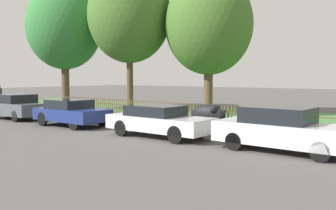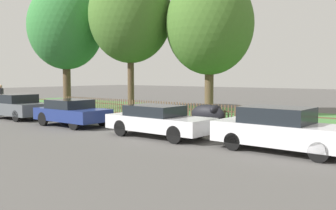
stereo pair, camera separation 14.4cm
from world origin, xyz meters
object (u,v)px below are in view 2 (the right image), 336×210
(tree_nearest_kerb, at_px, (66,27))
(parked_car_navy_estate, at_px, (72,112))
(parked_car_red_compact, at_px, (158,120))
(pedestrian_near_fence, at_px, (1,96))
(tree_behind_motorcycle, at_px, (130,15))
(parked_car_white_van, at_px, (281,129))
(covered_motorcycle, at_px, (208,114))
(parked_car_black_saloon, at_px, (19,106))
(tree_mid_park, at_px, (210,25))

(tree_nearest_kerb, bearing_deg, parked_car_navy_estate, -35.72)
(parked_car_red_compact, bearing_deg, pedestrian_near_fence, 174.40)
(parked_car_red_compact, distance_m, tree_behind_motorcycle, 11.44)
(tree_behind_motorcycle, height_order, pedestrian_near_fence, tree_behind_motorcycle)
(parked_car_white_van, distance_m, covered_motorcycle, 5.63)
(parked_car_white_van, relative_size, covered_motorcycle, 2.40)
(parked_car_red_compact, xyz_separation_m, tree_nearest_kerb, (-12.99, 5.40, 5.27))
(tree_nearest_kerb, xyz_separation_m, pedestrian_near_fence, (-2.50, -3.65, -4.91))
(parked_car_navy_estate, distance_m, covered_motorcycle, 6.66)
(parked_car_black_saloon, relative_size, tree_behind_motorcycle, 0.40)
(parked_car_navy_estate, distance_m, tree_behind_motorcycle, 8.83)
(parked_car_white_van, bearing_deg, tree_behind_motorcycle, 154.97)
(parked_car_navy_estate, relative_size, tree_mid_park, 0.44)
(tree_nearest_kerb, xyz_separation_m, tree_mid_park, (10.19, 2.98, -0.37))
(parked_car_navy_estate, bearing_deg, tree_nearest_kerb, 144.04)
(parked_car_black_saloon, relative_size, pedestrian_near_fence, 2.05)
(pedestrian_near_fence, bearing_deg, covered_motorcycle, 177.19)
(covered_motorcycle, bearing_deg, parked_car_black_saloon, -163.63)
(parked_car_navy_estate, xyz_separation_m, covered_motorcycle, (5.77, 3.32, -0.01))
(pedestrian_near_fence, bearing_deg, tree_nearest_kerb, -132.78)
(parked_car_navy_estate, relative_size, parked_car_white_van, 0.86)
(covered_motorcycle, height_order, tree_mid_park, tree_mid_park)
(covered_motorcycle, height_order, pedestrian_near_fence, pedestrian_near_fence)
(covered_motorcycle, distance_m, tree_mid_park, 7.71)
(tree_nearest_kerb, xyz_separation_m, tree_behind_motorcycle, (5.40, 1.01, 0.41))
(tree_nearest_kerb, height_order, tree_behind_motorcycle, tree_behind_motorcycle)
(parked_car_navy_estate, xyz_separation_m, tree_behind_motorcycle, (-2.12, 6.42, 5.67))
(parked_car_red_compact, height_order, tree_behind_motorcycle, tree_behind_motorcycle)
(tree_nearest_kerb, bearing_deg, parked_car_black_saloon, -63.54)
(parked_car_black_saloon, relative_size, parked_car_white_van, 0.84)
(parked_car_navy_estate, xyz_separation_m, pedestrian_near_fence, (-10.02, 1.76, 0.36))
(pedestrian_near_fence, bearing_deg, parked_car_navy_estate, 161.61)
(covered_motorcycle, distance_m, tree_behind_motorcycle, 10.21)
(parked_car_navy_estate, height_order, tree_mid_park, tree_mid_park)
(parked_car_red_compact, relative_size, tree_behind_motorcycle, 0.47)
(parked_car_navy_estate, xyz_separation_m, parked_car_white_van, (10.45, 0.18, 0.05))
(parked_car_black_saloon, bearing_deg, tree_nearest_kerb, 116.16)
(parked_car_white_van, height_order, tree_mid_park, tree_mid_park)
(parked_car_navy_estate, relative_size, tree_behind_motorcycle, 0.41)
(tree_mid_park, bearing_deg, covered_motorcycle, -58.53)
(tree_nearest_kerb, bearing_deg, parked_car_red_compact, -22.59)
(tree_nearest_kerb, bearing_deg, pedestrian_near_fence, -124.34)
(parked_car_black_saloon, height_order, tree_mid_park, tree_mid_park)
(parked_car_red_compact, height_order, tree_nearest_kerb, tree_nearest_kerb)
(parked_car_white_van, relative_size, tree_nearest_kerb, 0.49)
(tree_mid_park, bearing_deg, parked_car_black_saloon, -132.01)
(parked_car_white_van, relative_size, tree_behind_motorcycle, 0.47)
(parked_car_red_compact, relative_size, tree_nearest_kerb, 0.50)
(parked_car_black_saloon, height_order, tree_nearest_kerb, tree_nearest_kerb)
(parked_car_red_compact, xyz_separation_m, tree_mid_park, (-2.79, 8.38, 4.90))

